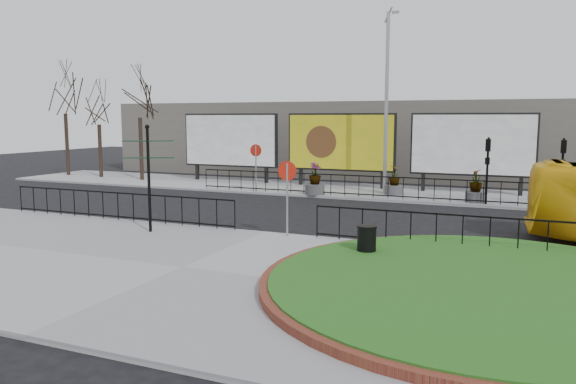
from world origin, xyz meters
The scene contains 25 objects.
ground centered at (0.00, 0.00, 0.00)m, with size 90.00×90.00×0.00m, color black.
pavement_near centered at (0.00, -5.00, 0.06)m, with size 30.00×10.00×0.12m, color gray.
pavement_far centered at (0.00, 12.00, 0.06)m, with size 44.00×6.00×0.12m, color gray.
brick_edge centered at (7.50, -4.00, 0.21)m, with size 10.40×10.40×0.18m, color brown.
grass_lawn centered at (7.50, -4.00, 0.23)m, with size 10.00×10.00×0.22m, color #1C4B14.
railing_near_left centered at (-6.00, -0.30, 0.67)m, with size 10.00×0.10×1.10m, color black, non-canonical shape.
railing_near_right centered at (6.50, -0.30, 0.67)m, with size 9.00×0.10×1.10m, color black, non-canonical shape.
railing_far centered at (1.00, 9.30, 0.67)m, with size 18.00×0.10×1.10m, color black, non-canonical shape.
speed_sign_far centered at (-5.00, 9.40, 1.92)m, with size 0.64×0.07×2.47m.
speed_sign_near centered at (1.00, -0.40, 1.92)m, with size 0.64×0.07×2.47m.
billboard_left centered at (-8.50, 12.97, 2.60)m, with size 6.20×0.31×4.10m.
billboard_mid centered at (-1.50, 12.97, 2.60)m, with size 6.20×0.31×4.10m.
billboard_right centered at (5.50, 12.97, 2.60)m, with size 6.20×0.31×4.10m.
lamp_post centered at (1.51, 11.00, 4.83)m, with size 0.74×0.18×9.23m.
signal_pole_a centered at (6.50, 9.34, 2.10)m, with size 0.22×0.26×3.00m.
signal_pole_b centered at (9.50, 9.34, 2.10)m, with size 0.22×0.26×3.00m.
tree_left centered at (-14.00, 11.50, 3.62)m, with size 2.00×2.00×7.00m, color #2D2119, non-canonical shape.
tree_mid centered at (-17.50, 11.80, 3.22)m, with size 2.00×2.00×6.20m, color #2D2119, non-canonical shape.
tree_far centered at (-20.50, 12.00, 3.87)m, with size 2.00×2.00×7.50m, color #2D2119, non-canonical shape.
building_backdrop centered at (0.00, 22.00, 2.50)m, with size 40.00×10.00×5.00m, color #5A574F.
fingerpost_sign centered at (-3.58, -1.56, 2.31)m, with size 1.63×0.97×3.64m.
litter_bin centered at (4.17, -2.24, 0.59)m, with size 0.56×0.56×0.92m.
planter_a centered at (-1.69, 9.40, 0.74)m, with size 0.99×0.99×1.61m.
planter_b centered at (2.00, 11.00, 0.69)m, with size 0.89×0.89×1.46m.
planter_c centered at (6.00, 9.92, 0.72)m, with size 0.91×0.91×1.52m.
Camera 1 is at (8.12, -16.98, 3.98)m, focal length 35.00 mm.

